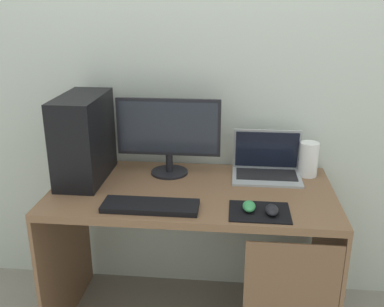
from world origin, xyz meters
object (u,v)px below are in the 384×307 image
speaker (309,159)px  mouse_right (272,210)px  keyboard (150,206)px  monitor (169,134)px  mouse_left (249,206)px  pc_tower (84,138)px  laptop (267,167)px

speaker → mouse_right: size_ratio=1.85×
speaker → keyboard: speaker is taller
monitor → mouse_left: 0.59m
mouse_left → speaker: bearing=54.5°
pc_tower → laptop: bearing=7.6°
mouse_left → mouse_right: same height
pc_tower → mouse_right: 0.98m
speaker → mouse_left: size_ratio=1.85×
laptop → mouse_right: size_ratio=3.60×
pc_tower → mouse_right: size_ratio=4.43×
monitor → mouse_right: bearing=-39.4°
laptop → keyboard: (-0.52, -0.43, -0.04)m
speaker → keyboard: 0.87m
pc_tower → monitor: pc_tower is taller
monitor → keyboard: bearing=-93.1°
pc_tower → mouse_left: (0.81, -0.29, -0.19)m
laptop → mouse_left: bearing=-103.4°
monitor → keyboard: monitor is taller
keyboard → mouse_right: bearing=-0.6°
speaker → mouse_right: 0.51m
monitor → keyboard: size_ratio=1.25×
mouse_right → laptop: bearing=89.7°
laptop → keyboard: laptop is taller
pc_tower → keyboard: size_ratio=1.01×
mouse_left → monitor: bearing=136.4°
speaker → mouse_left: bearing=-125.5°
pc_tower → mouse_right: pc_tower is taller
laptop → mouse_right: (-0.00, -0.43, -0.03)m
pc_tower → mouse_left: size_ratio=4.43×
pc_tower → mouse_left: bearing=-19.4°
monitor → mouse_right: monitor is taller
monitor → mouse_left: monitor is taller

